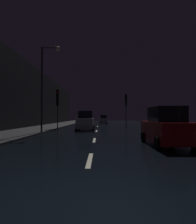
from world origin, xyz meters
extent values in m
cube|color=black|center=(0.00, 24.50, -0.01)|extent=(26.38, 84.00, 0.02)
cube|color=#28282B|center=(-6.99, 24.50, 0.07)|extent=(4.40, 84.00, 0.15)
cube|color=black|center=(-9.59, 21.00, 4.45)|extent=(0.80, 63.00, 8.89)
cube|color=beige|center=(0.00, 3.00, 0.01)|extent=(0.16, 2.20, 0.01)
cube|color=beige|center=(0.00, 8.36, 0.01)|extent=(0.16, 2.20, 0.01)
cube|color=beige|center=(0.00, 15.85, 0.01)|extent=(0.16, 2.20, 0.01)
cube|color=beige|center=(0.00, 24.95, 0.01)|extent=(0.16, 2.20, 0.01)
cylinder|color=#38383A|center=(4.69, 26.54, 1.67)|extent=(0.12, 0.12, 3.35)
cube|color=black|center=(4.69, 26.54, 4.30)|extent=(0.35, 0.38, 1.90)
sphere|color=black|center=(4.67, 26.36, 4.93)|extent=(0.22, 0.22, 0.22)
sphere|color=black|center=(4.67, 26.36, 4.30)|extent=(0.22, 0.22, 0.22)
sphere|color=#19D84C|center=(4.67, 26.36, 3.66)|extent=(0.22, 0.22, 0.22)
cylinder|color=#38383A|center=(-4.69, 18.15, 1.42)|extent=(0.12, 0.12, 2.84)
cube|color=black|center=(-4.69, 18.15, 3.79)|extent=(0.31, 0.35, 1.90)
sphere|color=red|center=(-4.69, 17.97, 4.43)|extent=(0.22, 0.22, 0.22)
sphere|color=black|center=(-4.69, 17.97, 3.79)|extent=(0.22, 0.22, 0.22)
sphere|color=black|center=(-4.69, 17.97, 3.16)|extent=(0.22, 0.22, 0.22)
cylinder|color=#2D2D30|center=(-4.89, 12.83, 3.93)|extent=(0.16, 0.16, 7.86)
cylinder|color=#2D2D30|center=(-4.19, 12.83, 7.81)|extent=(1.40, 0.10, 0.10)
sphere|color=beige|center=(-3.49, 12.83, 7.71)|extent=(0.44, 0.44, 0.44)
cube|color=silver|center=(-1.28, 17.49, 0.78)|extent=(1.81, 4.22, 1.10)
cube|color=black|center=(-1.28, 17.64, 1.75)|extent=(1.54, 2.11, 0.84)
cylinder|color=black|center=(-0.40, 16.01, 0.32)|extent=(0.22, 0.64, 0.64)
cylinder|color=black|center=(-2.17, 16.01, 0.32)|extent=(0.22, 0.64, 0.64)
cylinder|color=black|center=(-0.40, 18.96, 0.32)|extent=(0.22, 0.64, 0.64)
cylinder|color=black|center=(-2.17, 18.96, 0.32)|extent=(0.22, 0.64, 0.64)
sphere|color=white|center=(-0.79, 15.42, 0.78)|extent=(0.18, 0.18, 0.18)
sphere|color=white|center=(-1.78, 15.42, 0.78)|extent=(0.18, 0.18, 0.18)
sphere|color=red|center=(-0.79, 19.56, 0.78)|extent=(0.18, 0.18, 0.18)
sphere|color=red|center=(-1.78, 19.56, 0.78)|extent=(0.18, 0.18, 0.18)
cube|color=silver|center=(1.14, 36.19, 0.67)|extent=(1.56, 3.64, 0.95)
cube|color=black|center=(1.14, 36.06, 1.51)|extent=(1.33, 1.82, 0.73)
cylinder|color=black|center=(0.38, 37.47, 0.28)|extent=(0.19, 0.56, 0.56)
cylinder|color=black|center=(1.91, 37.47, 0.28)|extent=(0.19, 0.56, 0.56)
cylinder|color=black|center=(0.38, 34.92, 0.28)|extent=(0.19, 0.56, 0.56)
cylinder|color=black|center=(1.91, 34.92, 0.28)|extent=(0.19, 0.56, 0.56)
sphere|color=slate|center=(0.71, 37.98, 0.67)|extent=(0.16, 0.16, 0.16)
sphere|color=slate|center=(1.57, 37.98, 0.67)|extent=(0.16, 0.16, 0.16)
sphere|color=red|center=(0.71, 34.41, 0.67)|extent=(0.16, 0.16, 0.16)
sphere|color=red|center=(1.57, 34.41, 0.67)|extent=(0.16, 0.16, 0.16)
cube|color=maroon|center=(3.89, 6.39, 0.74)|extent=(1.71, 4.00, 1.05)
cube|color=black|center=(3.89, 6.25, 1.66)|extent=(1.46, 2.00, 0.80)
cylinder|color=black|center=(3.05, 7.79, 0.30)|extent=(0.21, 0.61, 0.61)
cylinder|color=black|center=(4.73, 7.79, 0.30)|extent=(0.21, 0.61, 0.61)
cylinder|color=black|center=(3.05, 4.99, 0.30)|extent=(0.21, 0.61, 0.61)
cylinder|color=black|center=(4.73, 4.99, 0.30)|extent=(0.21, 0.61, 0.61)
sphere|color=slate|center=(3.42, 8.35, 0.74)|extent=(0.17, 0.17, 0.17)
sphere|color=slate|center=(4.36, 8.35, 0.74)|extent=(0.17, 0.17, 0.17)
sphere|color=red|center=(3.42, 4.44, 0.74)|extent=(0.17, 0.17, 0.17)
sphere|color=red|center=(4.36, 4.44, 0.74)|extent=(0.17, 0.17, 0.17)
camera|label=1|loc=(0.36, -3.47, 1.54)|focal=29.14mm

